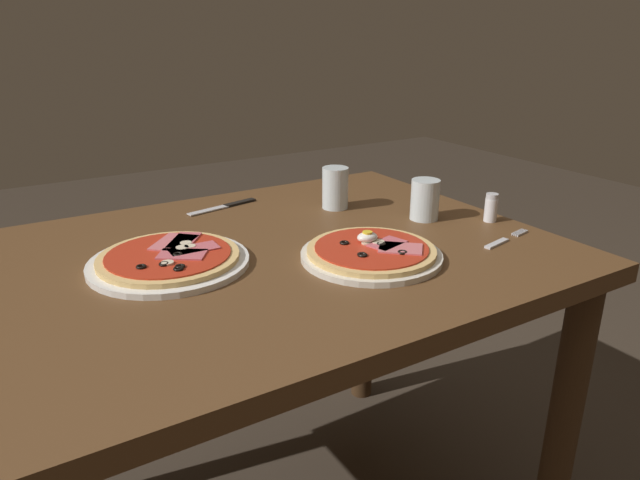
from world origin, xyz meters
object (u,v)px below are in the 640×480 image
at_px(knife, 227,206).
at_px(fork, 504,240).
at_px(water_glass_near, 425,202).
at_px(salt_shaker, 491,208).
at_px(pizza_across_left, 169,259).
at_px(dining_table, 257,304).
at_px(water_glass_far, 335,191).
at_px(pizza_foreground, 372,253).

bearing_deg(knife, fork, -53.03).
xyz_separation_m(fork, knife, (-0.41, 0.54, 0.00)).
xyz_separation_m(water_glass_near, salt_shaker, (0.12, -0.09, -0.01)).
bearing_deg(water_glass_near, pizza_across_left, 176.41).
height_order(dining_table, water_glass_near, water_glass_near).
bearing_deg(water_glass_far, pizza_foreground, -110.68).
height_order(dining_table, pizza_across_left, pizza_across_left).
xyz_separation_m(pizza_foreground, salt_shaker, (0.38, 0.04, 0.02)).
xyz_separation_m(dining_table, salt_shaker, (0.56, -0.11, 0.15)).
relative_size(pizza_foreground, pizza_across_left, 0.91).
xyz_separation_m(dining_table, water_glass_near, (0.44, -0.01, 0.16)).
bearing_deg(water_glass_near, pizza_foreground, -151.75).
height_order(pizza_foreground, water_glass_near, water_glass_near).
bearing_deg(pizza_foreground, knife, 102.96).
bearing_deg(water_glass_near, knife, 137.27).
distance_m(dining_table, salt_shaker, 0.59).
bearing_deg(pizza_foreground, water_glass_near, 28.25).
relative_size(dining_table, pizza_across_left, 4.01).
xyz_separation_m(water_glass_far, salt_shaker, (0.25, -0.28, -0.01)).
xyz_separation_m(water_glass_far, fork, (0.18, -0.39, -0.04)).
height_order(pizza_across_left, knife, pizza_across_left).
height_order(dining_table, knife, knife).
bearing_deg(water_glass_near, dining_table, 178.57).
bearing_deg(pizza_foreground, dining_table, 141.49).
bearing_deg(water_glass_far, water_glass_near, -54.40).
distance_m(dining_table, water_glass_far, 0.39).
distance_m(dining_table, pizza_across_left, 0.21).
height_order(dining_table, salt_shaker, salt_shaker).
height_order(dining_table, fork, fork).
height_order(pizza_foreground, salt_shaker, salt_shaker).
bearing_deg(water_glass_near, water_glass_far, 125.60).
relative_size(dining_table, fork, 7.86).
relative_size(dining_table, pizza_foreground, 4.39).
bearing_deg(salt_shaker, water_glass_far, 132.31).
height_order(pizza_foreground, pizza_across_left, pizza_foreground).
bearing_deg(knife, pizza_foreground, -77.04).
relative_size(fork, salt_shaker, 2.35).
bearing_deg(fork, knife, 126.97).
bearing_deg(dining_table, fork, -24.17).
height_order(water_glass_near, salt_shaker, water_glass_near).
height_order(pizza_foreground, knife, pizza_foreground).
xyz_separation_m(pizza_across_left, salt_shaker, (0.73, -0.13, 0.02)).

